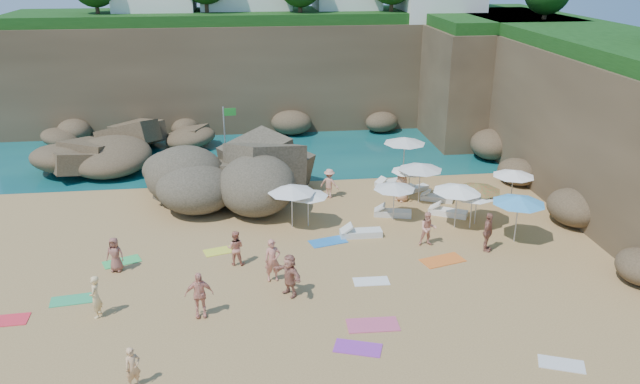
{
  "coord_description": "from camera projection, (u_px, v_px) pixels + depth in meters",
  "views": [
    {
      "loc": [
        -1.57,
        -25.56,
        13.18
      ],
      "look_at": [
        2.0,
        3.0,
        2.0
      ],
      "focal_mm": 35.0,
      "sensor_mm": 36.0,
      "label": 1
    }
  ],
  "objects": [
    {
      "name": "parasol_11",
      "position": [
        458.0,
        188.0,
        30.96
      ],
      "size": [
        2.48,
        2.48,
        2.34
      ],
      "color": "silver",
      "rests_on": "ground"
    },
    {
      "name": "cliff_corner",
      "position": [
        487.0,
        79.0,
        47.61
      ],
      "size": [
        10.0,
        12.0,
        8.0
      ],
      "primitive_type": "cube",
      "color": "brown",
      "rests_on": "ground"
    },
    {
      "name": "person_stand_6",
      "position": [
        95.0,
        297.0,
        23.73
      ],
      "size": [
        0.45,
        0.66,
        1.72
      ],
      "primitive_type": "imported",
      "rotation": [
        0.0,
        0.0,
        4.64
      ],
      "color": "#F9D38D",
      "rests_on": "ground"
    },
    {
      "name": "cliff_right",
      "position": [
        595.0,
        117.0,
        36.74
      ],
      "size": [
        8.0,
        30.0,
        8.0
      ],
      "primitive_type": "cube",
      "color": "brown",
      "rests_on": "ground"
    },
    {
      "name": "parasol_6",
      "position": [
        478.0,
        187.0,
        31.43
      ],
      "size": [
        2.34,
        2.34,
        2.22
      ],
      "color": "silver",
      "rests_on": "ground"
    },
    {
      "name": "parasol_4",
      "position": [
        473.0,
        193.0,
        31.03
      ],
      "size": [
        2.17,
        2.17,
        2.05
      ],
      "color": "silver",
      "rests_on": "ground"
    },
    {
      "name": "flag_pole",
      "position": [
        227.0,
        130.0,
        38.97
      ],
      "size": [
        0.82,
        0.11,
        4.18
      ],
      "color": "silver",
      "rests_on": "ground"
    },
    {
      "name": "towel_3",
      "position": [
        122.0,
        262.0,
        28.23
      ],
      "size": [
        1.81,
        1.37,
        0.03
      ],
      "primitive_type": "cube",
      "rotation": [
        0.0,
        0.0,
        0.39
      ],
      "color": "#37C15C",
      "rests_on": "ground"
    },
    {
      "name": "cliff_back",
      "position": [
        286.0,
        72.0,
        50.5
      ],
      "size": [
        44.0,
        8.0,
        8.0
      ],
      "primitive_type": "cube",
      "color": "brown",
      "rests_on": "ground"
    },
    {
      "name": "lounger_0",
      "position": [
        416.0,
        189.0,
        36.55
      ],
      "size": [
        1.64,
        1.22,
        0.25
      ],
      "primitive_type": "cube",
      "rotation": [
        0.0,
        0.0,
        0.5
      ],
      "color": "white",
      "rests_on": "ground"
    },
    {
      "name": "parasol_2",
      "position": [
        410.0,
        169.0,
        34.7
      ],
      "size": [
        2.1,
        2.1,
        1.99
      ],
      "color": "silver",
      "rests_on": "ground"
    },
    {
      "name": "ground",
      "position": [
        285.0,
        258.0,
        28.59
      ],
      "size": [
        120.0,
        120.0,
        0.0
      ],
      "primitive_type": "plane",
      "color": "tan",
      "rests_on": "ground"
    },
    {
      "name": "lounger_1",
      "position": [
        448.0,
        212.0,
        33.17
      ],
      "size": [
        2.09,
        1.57,
        0.31
      ],
      "primitive_type": "cube",
      "rotation": [
        0.0,
        0.0,
        -0.51
      ],
      "color": "white",
      "rests_on": "ground"
    },
    {
      "name": "person_stand_4",
      "position": [
        402.0,
        185.0,
        34.79
      ],
      "size": [
        0.94,
        1.07,
        1.93
      ],
      "primitive_type": "imported",
      "rotation": [
        0.0,
        0.0,
        -1.0
      ],
      "color": "tan",
      "rests_on": "ground"
    },
    {
      "name": "person_lie_1",
      "position": [
        200.0,
        311.0,
        23.95
      ],
      "size": [
        1.21,
        1.93,
        0.45
      ],
      "primitive_type": "imported",
      "rotation": [
        0.0,
        0.0,
        0.07
      ],
      "color": "#EA9B85",
      "rests_on": "ground"
    },
    {
      "name": "person_lie_2",
      "position": [
        117.0,
        267.0,
        27.37
      ],
      "size": [
        1.01,
        1.66,
        0.41
      ],
      "primitive_type": "imported",
      "rotation": [
        0.0,
        0.0,
        -0.17
      ],
      "color": "#8C5346",
      "rests_on": "ground"
    },
    {
      "name": "towel_9",
      "position": [
        373.0,
        325.0,
        23.46
      ],
      "size": [
        1.97,
        1.03,
        0.03
      ],
      "primitive_type": "cube",
      "rotation": [
        0.0,
        0.0,
        -0.03
      ],
      "color": "#CE5074",
      "rests_on": "ground"
    },
    {
      "name": "person_stand_0",
      "position": [
        133.0,
        367.0,
        19.93
      ],
      "size": [
        0.63,
        0.59,
        1.44
      ],
      "primitive_type": "imported",
      "rotation": [
        0.0,
        0.0,
        0.62
      ],
      "color": "#DFA875",
      "rests_on": "ground"
    },
    {
      "name": "rock_outcrop",
      "position": [
        233.0,
        197.0,
        35.65
      ],
      "size": [
        8.95,
        7.35,
        3.2
      ],
      "primitive_type": null,
      "rotation": [
        0.0,
        0.0,
        -0.18
      ],
      "color": "brown",
      "rests_on": "ground"
    },
    {
      "name": "lounger_2",
      "position": [
        390.0,
        183.0,
        37.41
      ],
      "size": [
        1.92,
        1.26,
        0.28
      ],
      "primitive_type": "cube",
      "rotation": [
        0.0,
        0.0,
        0.39
      ],
      "color": "silver",
      "rests_on": "ground"
    },
    {
      "name": "person_lie_5",
      "position": [
        427.0,
        239.0,
        29.71
      ],
      "size": [
        0.96,
        1.73,
        0.63
      ],
      "primitive_type": "imported",
      "rotation": [
        0.0,
        0.0,
        -0.09
      ],
      "color": "#E79B83",
      "rests_on": "ground"
    },
    {
      "name": "parasol_8",
      "position": [
        420.0,
        166.0,
        34.14
      ],
      "size": [
        2.45,
        2.45,
        2.32
      ],
      "color": "silver",
      "rests_on": "ground"
    },
    {
      "name": "towel_7",
      "position": [
        5.0,
        321.0,
        23.73
      ],
      "size": [
        1.77,
        0.95,
        0.03
      ],
      "primitive_type": "cube",
      "rotation": [
        0.0,
        0.0,
        0.05
      ],
      "color": "#F22A3C",
      "rests_on": "ground"
    },
    {
      "name": "towel_11",
      "position": [
        72.0,
        300.0,
        25.14
      ],
      "size": [
        1.76,
        1.04,
        0.03
      ],
      "primitive_type": "cube",
      "rotation": [
        0.0,
        0.0,
        0.13
      ],
      "color": "#30AA67",
      "rests_on": "ground"
    },
    {
      "name": "parasol_0",
      "position": [
        308.0,
        193.0,
        31.28
      ],
      "size": [
        2.07,
        2.07,
        1.95
      ],
      "color": "silver",
      "rests_on": "ground"
    },
    {
      "name": "towel_10",
      "position": [
        443.0,
        260.0,
        28.34
      ],
      "size": [
        2.14,
        1.47,
        0.03
      ],
      "primitive_type": "cube",
      "rotation": [
        0.0,
        0.0,
        0.28
      ],
      "color": "orange",
      "rests_on": "ground"
    },
    {
      "name": "person_lie_3",
      "position": [
        290.0,
        290.0,
        25.44
      ],
      "size": [
        2.42,
        2.39,
        0.48
      ],
      "primitive_type": "imported",
      "rotation": [
        0.0,
        0.0,
        -0.95
      ],
      "color": "#B4725E",
      "rests_on": "ground"
    },
    {
      "name": "parasol_10",
      "position": [
        519.0,
        200.0,
        29.43
      ],
      "size": [
        2.53,
        2.53,
        2.39
      ],
      "color": "silver",
      "rests_on": "ground"
    },
    {
      "name": "person_stand_2",
      "position": [
        329.0,
        183.0,
        35.31
      ],
      "size": [
        1.18,
        0.96,
        1.7
      ],
      "primitive_type": "imported",
      "rotation": [
        0.0,
        0.0,
        2.59
      ],
      "color": "#E39981",
      "rests_on": "ground"
    },
    {
      "name": "person_stand_5",
      "position": [
        177.0,
        166.0,
        38.36
      ],
      "size": [
        1.47,
        1.17,
        1.6
      ],
      "primitive_type": "imported",
      "rotation": [
        0.0,
        0.0,
        0.58
      ],
      "color": "tan",
      "rests_on": "ground"
    },
    {
      "name": "parasol_3",
      "position": [
        394.0,
        186.0,
        31.98
      ],
      "size": [
        2.18,
        2.18,
        2.06
      ],
      "color": "silver",
      "rests_on": "ground"
    },
    {
      "name": "parasol_9",
      "position": [
        292.0,
        189.0,
        31.03
      ],
      "size": [
        2.41,
        2.41,
        2.28
      ],
      "color": "silver",
      "rests_on": "ground"
    },
    {
      "name": "person_stand_1",
      "position": [
        235.0,
        248.0,
        27.75
      ],
      "size": [
        0.89,
        0.75,
        1.62
      ],
      "primitive_type": "imported",
      "rotation": [
        0.0,
        0.0,
        2.95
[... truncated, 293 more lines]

